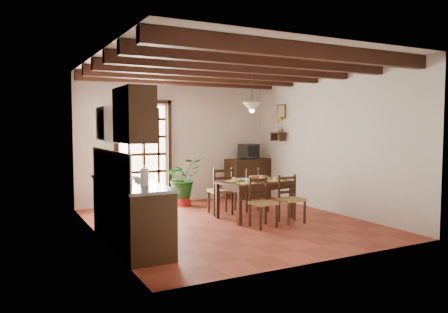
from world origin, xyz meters
TOP-DOWN VIEW (x-y plane):
  - ground_plane at (0.00, 0.00)m, footprint 5.00×5.00m
  - room_shell at (0.00, 0.00)m, footprint 4.52×5.02m
  - ceiling_beams at (0.00, 0.00)m, footprint 4.50×4.34m
  - french_door at (-0.80, 2.45)m, footprint 1.26×0.11m
  - kitchen_counter at (-1.96, -0.60)m, footprint 0.64×2.25m
  - upper_cabinet at (-2.08, -1.30)m, footprint 0.35×0.80m
  - range_hood at (-2.05, -0.05)m, footprint 0.38×0.60m
  - counter_items at (-1.95, -0.51)m, footprint 0.50×1.43m
  - dining_table at (0.60, 0.13)m, footprint 1.36×0.95m
  - chair_near_left at (0.34, -0.55)m, footprint 0.41×0.39m
  - chair_near_right at (0.98, -0.49)m, footprint 0.41×0.39m
  - chair_far_left at (0.21, 0.75)m, footprint 0.48×0.46m
  - chair_far_right at (0.85, 0.82)m, footprint 0.49×0.47m
  - table_setting at (0.60, 0.13)m, footprint 0.94×0.62m
  - table_bowl at (0.36, 0.16)m, footprint 0.28×0.28m
  - sideboard at (1.73, 2.23)m, footprint 1.15×0.63m
  - crt_tv at (1.73, 2.22)m, footprint 0.44×0.41m
  - fuse_box at (1.50, 2.48)m, footprint 0.25×0.03m
  - plant_pot at (-0.09, 1.93)m, footprint 0.36×0.36m
  - potted_plant at (-0.09, 1.93)m, footprint 2.11×1.86m
  - wall_shelf at (2.14, 1.60)m, footprint 0.20×0.42m
  - shelf_vase at (2.14, 1.60)m, footprint 0.15×0.15m
  - shelf_flowers at (2.14, 1.60)m, footprint 0.14×0.14m
  - framed_picture at (2.22, 1.60)m, footprint 0.03×0.32m
  - pendant_lamp at (0.60, 0.23)m, footprint 0.36×0.36m

SIDE VIEW (x-z plane):
  - ground_plane at x=0.00m, z-range 0.00..0.00m
  - plant_pot at x=-0.09m, z-range 0.00..0.22m
  - chair_near_right at x=0.98m, z-range -0.16..0.68m
  - chair_near_left at x=0.34m, z-range -0.16..0.68m
  - chair_far_right at x=0.85m, z-range -0.16..0.71m
  - chair_far_left at x=0.21m, z-range -0.17..0.75m
  - sideboard at x=1.73m, z-range 0.00..0.93m
  - kitchen_counter at x=-1.96m, z-range -0.22..1.16m
  - potted_plant at x=-0.09m, z-range -0.53..1.67m
  - dining_table at x=0.60m, z-range 0.26..0.96m
  - table_setting at x=0.60m, z-range 0.63..0.72m
  - table_bowl at x=0.36m, z-range 0.70..0.75m
  - counter_items at x=-1.95m, z-range 0.83..1.08m
  - crt_tv at x=1.73m, z-range 0.95..1.29m
  - french_door at x=-0.80m, z-range 0.02..2.34m
  - wall_shelf at x=2.14m, z-range 1.41..1.61m
  - shelf_vase at x=2.14m, z-range 1.57..1.73m
  - range_hood at x=-2.05m, z-range 1.46..2.00m
  - fuse_box at x=1.50m, z-range 1.59..1.91m
  - room_shell at x=0.00m, z-range 0.41..3.22m
  - upper_cabinet at x=-2.08m, z-range 1.50..2.20m
  - shelf_flowers at x=2.14m, z-range 1.68..2.04m
  - framed_picture at x=2.22m, z-range 1.89..2.21m
  - pendant_lamp at x=0.60m, z-range 1.66..2.50m
  - ceiling_beams at x=0.00m, z-range 2.59..2.79m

